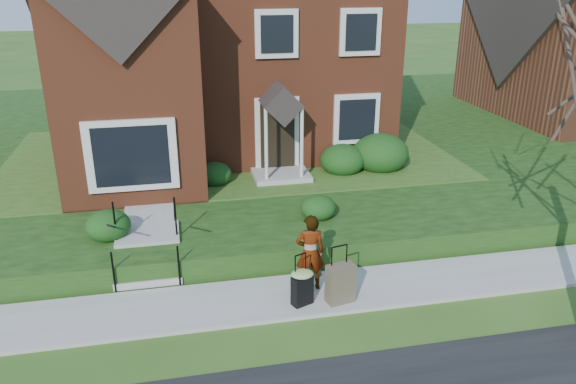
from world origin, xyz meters
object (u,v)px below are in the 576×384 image
object	(u,v)px
front_steps	(148,249)
suitcase_black	(302,285)
woman	(310,252)
suitcase_olive	(341,283)

from	to	relation	value
front_steps	suitcase_black	bearing A→B (deg)	-36.61
front_steps	woman	size ratio (longest dim) A/B	1.23
front_steps	suitcase_olive	size ratio (longest dim) A/B	1.69
woman	suitcase_olive	distance (m)	0.88
suitcase_olive	woman	bearing A→B (deg)	115.26
front_steps	suitcase_black	size ratio (longest dim) A/B	1.88
woman	suitcase_olive	xyz separation A→B (m)	(0.47, -0.61, -0.42)
suitcase_black	suitcase_olive	xyz separation A→B (m)	(0.76, -0.06, -0.02)
suitcase_olive	front_steps	bearing A→B (deg)	136.17
suitcase_black	front_steps	bearing A→B (deg)	121.37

